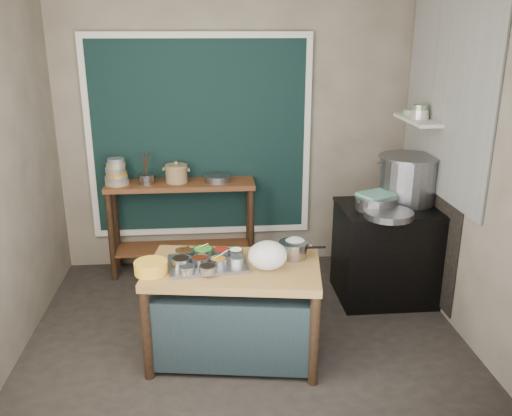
{
  "coord_description": "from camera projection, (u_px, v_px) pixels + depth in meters",
  "views": [
    {
      "loc": [
        -0.25,
        -3.9,
        2.39
      ],
      "look_at": [
        0.11,
        0.25,
        1.0
      ],
      "focal_mm": 38.0,
      "sensor_mm": 36.0,
      "label": 1
    }
  ],
  "objects": [
    {
      "name": "utensil_cup",
      "position": [
        147.0,
        179.0,
        5.25
      ],
      "size": [
        0.17,
        0.17,
        0.1
      ],
      "primitive_type": "cylinder",
      "rotation": [
        0.0,
        0.0,
        0.08
      ],
      "color": "gray",
      "rests_on": "back_counter"
    },
    {
      "name": "pot_lid",
      "position": [
        412.0,
        182.0,
        4.85
      ],
      "size": [
        0.2,
        0.42,
        0.41
      ],
      "primitive_type": "cylinder",
      "rotation": [
        0.0,
        1.36,
        0.24
      ],
      "color": "gray",
      "rests_on": "stove_top"
    },
    {
      "name": "tile_panel",
      "position": [
        446.0,
        96.0,
        4.54
      ],
      "size": [
        0.02,
        1.7,
        1.7
      ],
      "primitive_type": "cube",
      "color": "#B2B2AA",
      "rests_on": "right_wall"
    },
    {
      "name": "plastic_bag_b",
      "position": [
        295.0,
        246.0,
        4.09
      ],
      "size": [
        0.25,
        0.23,
        0.15
      ],
      "primitive_type": "ellipsoid",
      "rotation": [
        0.0,
        0.0,
        -0.39
      ],
      "color": "white",
      "rests_on": "prep_table"
    },
    {
      "name": "left_wall",
      "position": [
        0.0,
        174.0,
        3.87
      ],
      "size": [
        0.02,
        3.0,
        2.8
      ],
      "primitive_type": "cube",
      "color": "gray",
      "rests_on": "floor"
    },
    {
      "name": "curtain_panel",
      "position": [
        200.0,
        138.0,
        5.4
      ],
      "size": [
        2.1,
        0.02,
        1.9
      ],
      "primitive_type": "cube",
      "color": "black",
      "rests_on": "back_wall"
    },
    {
      "name": "shelf_bowl_stack",
      "position": [
        420.0,
        112.0,
        4.84
      ],
      "size": [
        0.16,
        0.16,
        0.13
      ],
      "color": "silver",
      "rests_on": "wall_shelf"
    },
    {
      "name": "stove_top",
      "position": [
        392.0,
        208.0,
        4.82
      ],
      "size": [
        0.92,
        0.69,
        0.03
      ],
      "primitive_type": "cube",
      "color": "black",
      "rests_on": "stove_block"
    },
    {
      "name": "floor",
      "position": [
        246.0,
        334.0,
        4.47
      ],
      "size": [
        3.5,
        3.0,
        0.02
      ],
      "primitive_type": "cube",
      "color": "#2B2521",
      "rests_on": "ground"
    },
    {
      "name": "plastic_bag_a",
      "position": [
        268.0,
        255.0,
        3.85
      ],
      "size": [
        0.31,
        0.27,
        0.21
      ],
      "primitive_type": "ellipsoid",
      "rotation": [
        0.0,
        0.0,
        0.14
      ],
      "color": "white",
      "rests_on": "prep_table"
    },
    {
      "name": "shallow_pan",
      "position": [
        389.0,
        214.0,
        4.54
      ],
      "size": [
        0.46,
        0.46,
        0.05
      ],
      "primitive_type": "cylinder",
      "rotation": [
        0.0,
        0.0,
        0.12
      ],
      "color": "gray",
      "rests_on": "stove_top"
    },
    {
      "name": "stock_pot",
      "position": [
        408.0,
        179.0,
        4.88
      ],
      "size": [
        0.59,
        0.59,
        0.43
      ],
      "primitive_type": null,
      "rotation": [
        0.0,
        0.0,
        0.08
      ],
      "color": "gray",
      "rests_on": "stove_top"
    },
    {
      "name": "wall_shelf",
      "position": [
        418.0,
        120.0,
        4.89
      ],
      "size": [
        0.22,
        0.7,
        0.03
      ],
      "primitive_type": "cube",
      "color": "beige",
      "rests_on": "right_wall"
    },
    {
      "name": "curtain_frame",
      "position": [
        200.0,
        138.0,
        5.39
      ],
      "size": [
        2.22,
        0.03,
        2.02
      ],
      "primitive_type": null,
      "color": "beige",
      "rests_on": "back_wall"
    },
    {
      "name": "prep_table",
      "position": [
        234.0,
        311.0,
        4.05
      ],
      "size": [
        1.34,
        0.89,
        0.75
      ],
      "primitive_type": "cube",
      "rotation": [
        0.0,
        0.0,
        -0.15
      ],
      "color": "olive",
      "rests_on": "floor"
    },
    {
      "name": "soot_patch",
      "position": [
        428.0,
        221.0,
        5.0
      ],
      "size": [
        0.01,
        1.3,
        1.3
      ],
      "primitive_type": "cube",
      "color": "black",
      "rests_on": "right_wall"
    },
    {
      "name": "condiment_tray",
      "position": [
        208.0,
        264.0,
        3.94
      ],
      "size": [
        0.6,
        0.46,
        0.03
      ],
      "primitive_type": "cube",
      "rotation": [
        0.0,
        0.0,
        0.1
      ],
      "color": "gray",
      "rests_on": "prep_table"
    },
    {
      "name": "yellow_basin",
      "position": [
        151.0,
        267.0,
        3.8
      ],
      "size": [
        0.3,
        0.3,
        0.09
      ],
      "primitive_type": "cylinder",
      "rotation": [
        0.0,
        0.0,
        -0.36
      ],
      "color": "gold",
      "rests_on": "prep_table"
    },
    {
      "name": "back_wall",
      "position": [
        235.0,
        132.0,
        5.45
      ],
      "size": [
        3.5,
        0.02,
        2.8
      ],
      "primitive_type": "cube",
      "color": "gray",
      "rests_on": "floor"
    },
    {
      "name": "stove_block",
      "position": [
        388.0,
        254.0,
        4.96
      ],
      "size": [
        0.9,
        0.68,
        0.85
      ],
      "primitive_type": "cube",
      "color": "black",
      "rests_on": "floor"
    },
    {
      "name": "green_cloth",
      "position": [
        376.0,
        194.0,
        4.71
      ],
      "size": [
        0.35,
        0.32,
        0.02
      ],
      "primitive_type": "cube",
      "rotation": [
        0.0,
        0.0,
        0.46
      ],
      "color": "#61A08D",
      "rests_on": "steamer"
    },
    {
      "name": "shelf_bowl_green",
      "position": [
        412.0,
        112.0,
        5.04
      ],
      "size": [
        0.21,
        0.21,
        0.06
      ],
      "primitive_type": "cylinder",
      "rotation": [
        0.0,
        0.0,
        0.42
      ],
      "color": "gray",
      "rests_on": "wall_shelf"
    },
    {
      "name": "wide_bowl",
      "position": [
        218.0,
        179.0,
        5.33
      ],
      "size": [
        0.29,
        0.29,
        0.06
      ],
      "primitive_type": "cylinder",
      "rotation": [
        0.0,
        0.0,
        0.17
      ],
      "color": "gray",
      "rests_on": "back_counter"
    },
    {
      "name": "back_counter",
      "position": [
        183.0,
        227.0,
        5.48
      ],
      "size": [
        1.45,
        0.4,
        0.95
      ],
      "primitive_type": "cube",
      "color": "brown",
      "rests_on": "floor"
    },
    {
      "name": "right_wall",
      "position": [
        473.0,
        164.0,
        4.16
      ],
      "size": [
        0.02,
        3.0,
        2.8
      ],
      "primitive_type": "cube",
      "color": "gray",
      "rests_on": "floor"
    },
    {
      "name": "bowl_stack",
      "position": [
        116.0,
        173.0,
        5.21
      ],
      "size": [
        0.23,
        0.23,
        0.26
      ],
      "color": "tan",
      "rests_on": "back_counter"
    },
    {
      "name": "saucepan",
      "position": [
        293.0,
        250.0,
        4.06
      ],
      "size": [
        0.23,
        0.23,
        0.12
      ],
      "primitive_type": null,
      "rotation": [
        0.0,
        0.0,
        -0.02
      ],
      "color": "gray",
      "rests_on": "prep_table"
    },
    {
      "name": "condiment_bowls",
      "position": [
        205.0,
        258.0,
        3.93
      ],
      "size": [
        0.53,
        0.43,
        0.06
      ],
      "color": "gray",
      "rests_on": "condiment_tray"
    },
    {
      "name": "ceramic_crock",
      "position": [
        177.0,
        174.0,
        5.3
      ],
      "size": [
        0.28,
        0.28,
        0.15
      ],
      "primitive_type": null,
      "rotation": [
        0.0,
        0.0,
        -0.25
      ],
      "color": "olive",
      "rests_on": "back_counter"
    },
    {
      "name": "steamer",
      "position": [
        376.0,
        202.0,
        4.74
      ],
      "size": [
        0.5,
        0.5,
        0.12
      ],
      "primitive_type": null,
      "rotation": [
        0.0,
        0.0,
        0.39
      ],
      "color": "gray",
      "rests_on": "stove_top"
    }
  ]
}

